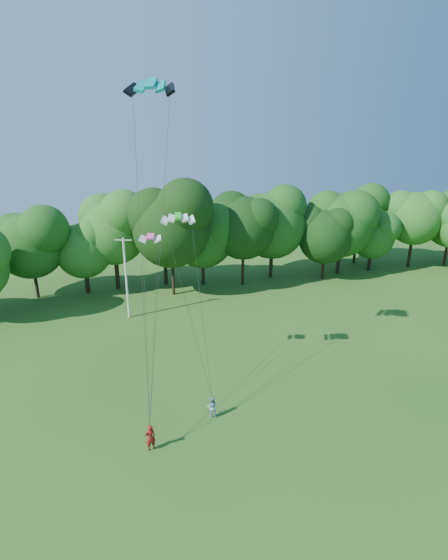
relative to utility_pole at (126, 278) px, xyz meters
name	(u,v)px	position (x,y,z in m)	size (l,w,h in m)	color
ground	(272,550)	(3.33, -29.55, -4.43)	(160.00, 160.00, 0.00)	#265216
utility_pole	(126,278)	(0.00, 0.00, 0.00)	(1.63, 0.72, 8.64)	silver
kite_flyer_left	(150,437)	(-1.05, -20.81, -3.53)	(0.66, 0.43, 1.80)	maroon
kite_flyer_right	(212,407)	(3.55, -18.81, -3.66)	(0.75, 0.58, 1.54)	#96B2D0
kite_teal	(151,83)	(1.43, -12.89, 17.35)	(3.36, 2.48, 0.82)	#059B94
kite_green	(178,216)	(2.68, -13.92, 8.85)	(2.49, 1.53, 0.37)	#1FD420
kite_pink	(150,236)	(0.90, -12.38, 7.19)	(1.78, 1.20, 0.33)	#FF4698
tree_back_center	(171,222)	(5.89, 5.05, 4.38)	(9.70, 9.70, 14.11)	black
tree_back_east	(373,229)	(33.94, 5.71, 1.50)	(6.53, 6.53, 9.50)	#342214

